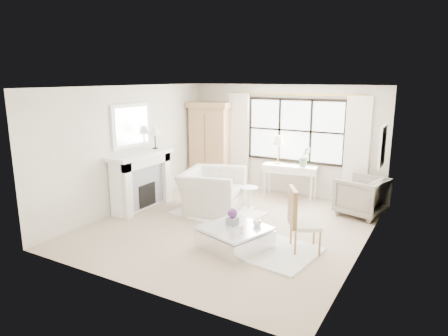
% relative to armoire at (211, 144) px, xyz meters
% --- Properties ---
extents(floor, '(5.50, 5.50, 0.00)m').
position_rel_armoire_xyz_m(floor, '(1.92, -2.43, -1.14)').
color(floor, tan).
rests_on(floor, ground).
extents(ceiling, '(5.50, 5.50, 0.00)m').
position_rel_armoire_xyz_m(ceiling, '(1.92, -2.43, 1.56)').
color(ceiling, white).
rests_on(ceiling, ground).
extents(wall_back, '(5.00, 0.00, 5.00)m').
position_rel_armoire_xyz_m(wall_back, '(1.92, 0.32, 0.21)').
color(wall_back, beige).
rests_on(wall_back, ground).
extents(wall_front, '(5.00, 0.00, 5.00)m').
position_rel_armoire_xyz_m(wall_front, '(1.92, -5.18, 0.21)').
color(wall_front, white).
rests_on(wall_front, ground).
extents(wall_left, '(0.00, 5.50, 5.50)m').
position_rel_armoire_xyz_m(wall_left, '(-0.58, -2.43, 0.21)').
color(wall_left, beige).
rests_on(wall_left, ground).
extents(wall_right, '(0.00, 5.50, 5.50)m').
position_rel_armoire_xyz_m(wall_right, '(4.42, -2.43, 0.21)').
color(wall_right, white).
rests_on(wall_right, ground).
extents(window_pane, '(2.40, 0.02, 1.50)m').
position_rel_armoire_xyz_m(window_pane, '(2.22, 0.30, 0.46)').
color(window_pane, silver).
rests_on(window_pane, wall_back).
extents(window_frame, '(2.50, 0.04, 1.50)m').
position_rel_armoire_xyz_m(window_frame, '(2.22, 0.29, 0.46)').
color(window_frame, black).
rests_on(window_frame, wall_back).
extents(curtain_rod, '(3.30, 0.04, 0.04)m').
position_rel_armoire_xyz_m(curtain_rod, '(2.22, 0.24, 1.33)').
color(curtain_rod, gold).
rests_on(curtain_rod, wall_back).
extents(curtain_left, '(0.55, 0.10, 2.47)m').
position_rel_armoire_xyz_m(curtain_left, '(0.72, 0.22, 0.10)').
color(curtain_left, silver).
rests_on(curtain_left, ground).
extents(curtain_right, '(0.55, 0.10, 2.47)m').
position_rel_armoire_xyz_m(curtain_right, '(3.72, 0.22, 0.10)').
color(curtain_right, white).
rests_on(curtain_right, ground).
extents(fireplace, '(0.58, 1.66, 1.26)m').
position_rel_armoire_xyz_m(fireplace, '(-0.35, -2.43, -0.49)').
color(fireplace, white).
rests_on(fireplace, ground).
extents(mirror_frame, '(0.05, 1.15, 0.95)m').
position_rel_armoire_xyz_m(mirror_frame, '(-0.55, -2.43, 0.70)').
color(mirror_frame, white).
rests_on(mirror_frame, wall_left).
extents(mirror_glass, '(0.02, 1.00, 0.80)m').
position_rel_armoire_xyz_m(mirror_glass, '(-0.52, -2.43, 0.70)').
color(mirror_glass, silver).
rests_on(mirror_glass, wall_left).
extents(art_frame, '(0.04, 0.62, 0.82)m').
position_rel_armoire_xyz_m(art_frame, '(4.39, -0.73, 0.41)').
color(art_frame, white).
rests_on(art_frame, wall_right).
extents(art_canvas, '(0.01, 0.52, 0.72)m').
position_rel_armoire_xyz_m(art_canvas, '(4.37, -0.73, 0.41)').
color(art_canvas, '#BCA892').
rests_on(art_canvas, wall_right).
extents(mantel_lamp, '(0.22, 0.22, 0.51)m').
position_rel_armoire_xyz_m(mantel_lamp, '(-0.34, -1.88, 0.51)').
color(mantel_lamp, black).
rests_on(mantel_lamp, fireplace).
extents(armoire, '(1.19, 0.82, 2.24)m').
position_rel_armoire_xyz_m(armoire, '(0.00, 0.00, 0.00)').
color(armoire, tan).
rests_on(armoire, floor).
extents(console_table, '(1.34, 0.60, 0.80)m').
position_rel_armoire_xyz_m(console_table, '(2.25, -0.01, -0.74)').
color(console_table, white).
rests_on(console_table, floor).
extents(console_lamp, '(0.28, 0.28, 0.69)m').
position_rel_armoire_xyz_m(console_lamp, '(1.92, 0.01, 0.22)').
color(console_lamp, gold).
rests_on(console_lamp, console_table).
extents(orchid_plant, '(0.34, 0.33, 0.48)m').
position_rel_armoire_xyz_m(orchid_plant, '(2.60, -0.01, -0.10)').
color(orchid_plant, '#5C7951').
rests_on(orchid_plant, console_table).
extents(side_table, '(0.40, 0.40, 0.51)m').
position_rel_armoire_xyz_m(side_table, '(1.79, -1.31, -0.81)').
color(side_table, silver).
rests_on(side_table, floor).
extents(rug_left, '(1.91, 1.45, 0.03)m').
position_rel_armoire_xyz_m(rug_left, '(1.36, -1.93, -1.12)').
color(rug_left, white).
rests_on(rug_left, floor).
extents(rug_right, '(1.85, 1.48, 0.03)m').
position_rel_armoire_xyz_m(rug_right, '(2.98, -3.10, -1.12)').
color(rug_right, white).
rests_on(rug_right, floor).
extents(club_armchair, '(1.49, 1.62, 0.90)m').
position_rel_armoire_xyz_m(club_armchair, '(1.14, -1.80, -0.69)').
color(club_armchair, beige).
rests_on(club_armchair, floor).
extents(wingback_chair, '(1.12, 1.10, 0.83)m').
position_rel_armoire_xyz_m(wingback_chair, '(4.03, -0.50, -0.72)').
color(wingback_chair, gray).
rests_on(wingback_chair, floor).
extents(french_chair, '(0.66, 0.66, 1.08)m').
position_rel_armoire_xyz_m(french_chair, '(3.56, -2.84, -0.83)').
color(french_chair, olive).
rests_on(french_chair, floor).
extents(coffee_table, '(1.26, 1.26, 0.38)m').
position_rel_armoire_xyz_m(coffee_table, '(2.50, -3.31, -0.96)').
color(coffee_table, silver).
rests_on(coffee_table, floor).
extents(planter_box, '(0.19, 0.19, 0.13)m').
position_rel_armoire_xyz_m(planter_box, '(2.41, -3.22, -0.70)').
color(planter_box, slate).
rests_on(planter_box, coffee_table).
extents(planter_flowers, '(0.17, 0.17, 0.17)m').
position_rel_armoire_xyz_m(planter_flowers, '(2.41, -3.22, -0.55)').
color(planter_flowers, '#572A69').
rests_on(planter_flowers, planter_box).
extents(pillar_candle, '(0.08, 0.08, 0.12)m').
position_rel_armoire_xyz_m(pillar_candle, '(2.70, -3.47, -0.70)').
color(pillar_candle, silver).
rests_on(pillar_candle, coffee_table).
extents(coffee_vase, '(0.19, 0.19, 0.16)m').
position_rel_armoire_xyz_m(coffee_vase, '(2.80, -3.05, -0.68)').
color(coffee_vase, white).
rests_on(coffee_vase, coffee_table).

